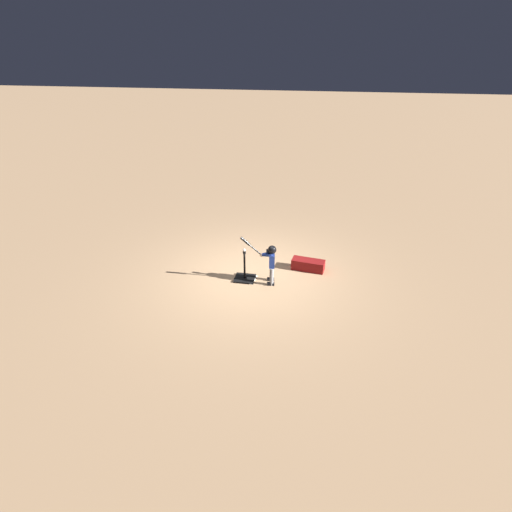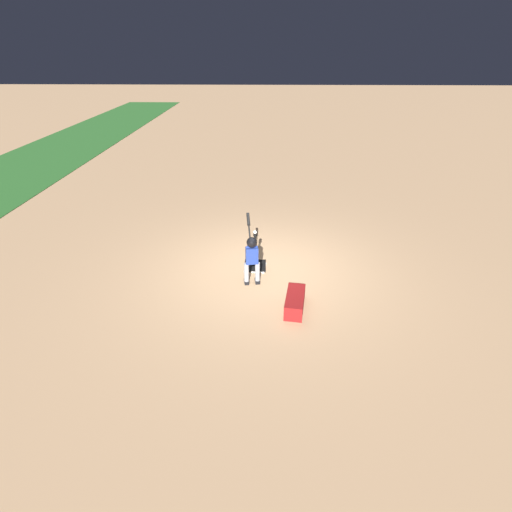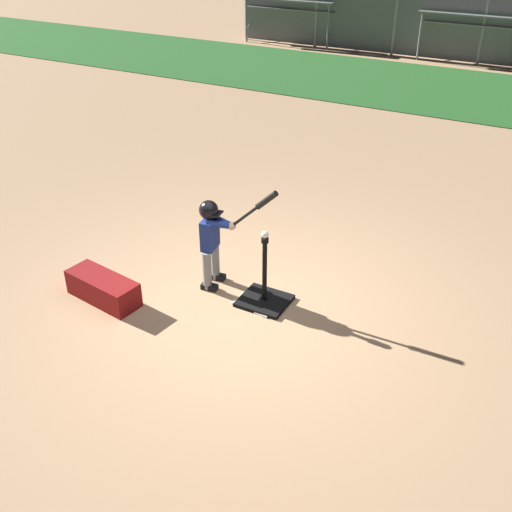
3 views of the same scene
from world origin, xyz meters
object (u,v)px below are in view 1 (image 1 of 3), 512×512
object	(u,v)px
batting_tee	(245,276)
baseball	(244,250)
batter_child	(270,260)
equipment_bag	(308,265)

from	to	relation	value
batting_tee	baseball	xyz separation A→B (m)	(0.00, 0.00, 0.73)
baseball	batter_child	bearing A→B (deg)	175.75
batting_tee	equipment_bag	bearing A→B (deg)	-153.40
batter_child	baseball	xyz separation A→B (m)	(0.64, -0.05, 0.17)
equipment_bag	batting_tee	bearing A→B (deg)	34.87
batting_tee	batter_child	size ratio (longest dim) A/B	0.63
batting_tee	baseball	distance (m)	0.73
baseball	batting_tee	bearing A→B (deg)	0.00
batting_tee	batter_child	distance (m)	0.85
batting_tee	equipment_bag	world-z (taller)	batting_tee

